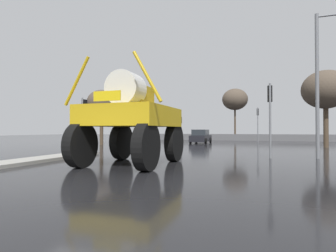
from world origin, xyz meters
TOP-DOWN VIEW (x-y plane):
  - ground_plane at (0.00, 18.00)m, footprint 120.00×120.00m
  - median_island at (-4.73, 1.97)m, footprint 1.45×11.70m
  - oversize_sprayer at (-0.06, 4.20)m, footprint 4.08×5.04m
  - sedan_ahead at (-1.17, 23.97)m, footprint 1.94×4.13m
  - traffic_signal_near_left at (-5.86, 8.90)m, footprint 0.24×0.54m
  - traffic_signal_near_right at (5.65, 8.89)m, footprint 0.24×0.54m
  - traffic_signal_far_left at (-4.87, 28.67)m, footprint 0.24×0.55m
  - traffic_signal_far_right at (4.94, 28.66)m, footprint 0.24×0.55m
  - streetlight_near_right at (8.11, 9.31)m, footprint 2.00×0.24m
  - bare_tree_left at (-9.87, 17.35)m, footprint 2.86×2.86m
  - bare_tree_right at (10.44, 19.63)m, footprint 3.82×3.82m
  - bare_tree_far_center at (1.62, 36.08)m, footprint 3.83×3.83m
  - roadside_barrier at (0.00, 32.70)m, footprint 32.08×0.24m

SIDE VIEW (x-z plane):
  - ground_plane at x=0.00m, z-range 0.00..0.00m
  - median_island at x=-4.73m, z-range 0.00..0.15m
  - roadside_barrier at x=0.00m, z-range 0.00..0.90m
  - sedan_ahead at x=-1.17m, z-range -0.05..1.47m
  - oversize_sprayer at x=-0.06m, z-range -0.21..4.06m
  - traffic_signal_far_left at x=-4.87m, z-range 0.76..4.08m
  - traffic_signal_near_left at x=-5.86m, z-range 0.82..4.40m
  - traffic_signal_near_right at x=5.65m, z-range 0.89..4.79m
  - traffic_signal_far_right at x=4.94m, z-range 0.96..5.16m
  - streetlight_near_right at x=8.11m, z-range 0.45..7.90m
  - bare_tree_left at x=-9.87m, z-range 1.48..6.96m
  - bare_tree_right at x=10.44m, z-range 1.60..8.11m
  - bare_tree_far_center at x=1.62m, z-range 2.23..9.99m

